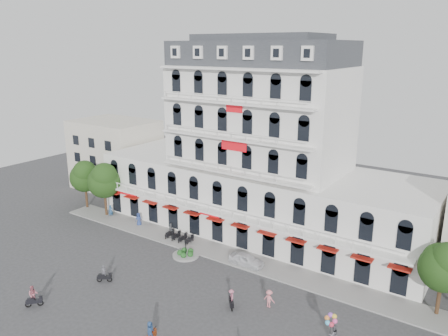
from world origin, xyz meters
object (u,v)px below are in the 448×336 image
rider_west (104,275)px  rider_east (150,333)px  rider_center (231,298)px  balloon_vendor (333,330)px  rider_southwest (33,296)px  parked_car (246,260)px

rider_west → rider_east: (11.09, -4.60, 0.21)m
rider_west → rider_center: bearing=-19.4°
rider_west → balloon_vendor: balloon_vendor is taller
rider_southwest → rider_east: bearing=-38.3°
rider_east → balloon_vendor: 15.42m
rider_center → balloon_vendor: (9.90, 0.52, 0.26)m
balloon_vendor → rider_west: bearing=-170.0°
rider_west → parked_car: bearing=13.3°
rider_southwest → balloon_vendor: balloon_vendor is taller
parked_car → rider_center: rider_center is taller
rider_east → rider_center: size_ratio=1.09×
parked_car → rider_southwest: rider_southwest is taller
rider_southwest → rider_east: rider_southwest is taller
balloon_vendor → rider_center: bearing=-177.0°
rider_west → rider_east: size_ratio=0.92×
balloon_vendor → parked_car: bearing=150.3°
parked_car → rider_east: bearing=-179.4°
parked_car → balloon_vendor: 15.07m
rider_southwest → balloon_vendor: 28.10m
rider_west → rider_center: rider_west is taller
rider_center → rider_east: bearing=-57.3°
rider_center → balloon_vendor: size_ratio=0.80×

